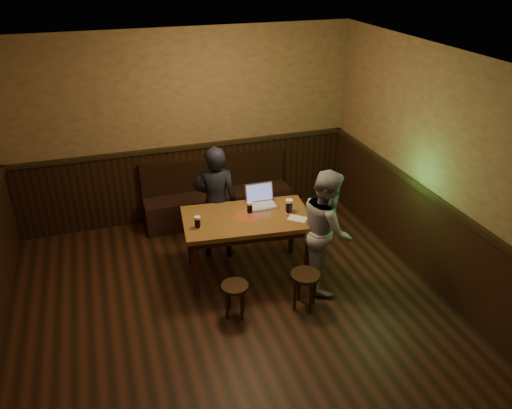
{
  "coord_description": "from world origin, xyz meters",
  "views": [
    {
      "loc": [
        -1.15,
        -3.84,
        3.77
      ],
      "look_at": [
        0.47,
        1.12,
        1.03
      ],
      "focal_mm": 35.0,
      "sensor_mm": 36.0,
      "label": 1
    }
  ],
  "objects": [
    {
      "name": "bench",
      "position": [
        0.39,
        2.75,
        0.31
      ],
      "size": [
        2.2,
        0.5,
        0.95
      ],
      "color": "black",
      "rests_on": "ground"
    },
    {
      "name": "pint_right",
      "position": [
        0.91,
        1.16,
        0.91
      ],
      "size": [
        0.11,
        0.11,
        0.18
      ],
      "color": "red",
      "rests_on": "pub_table"
    },
    {
      "name": "pint_left",
      "position": [
        -0.24,
        1.14,
        0.9
      ],
      "size": [
        0.09,
        0.09,
        0.15
      ],
      "color": "red",
      "rests_on": "pub_table"
    },
    {
      "name": "pint_mid",
      "position": [
        0.45,
        1.29,
        0.9
      ],
      "size": [
        0.09,
        0.09,
        0.15
      ],
      "color": "red",
      "rests_on": "pub_table"
    },
    {
      "name": "laptop",
      "position": [
        0.65,
        1.47,
        0.89
      ],
      "size": [
        0.37,
        0.3,
        0.26
      ],
      "rotation": [
        0.0,
        0.0,
        -0.02
      ],
      "color": "silver",
      "rests_on": "pub_table"
    },
    {
      "name": "person_suit",
      "position": [
        0.14,
        1.76,
        0.78
      ],
      "size": [
        0.65,
        0.52,
        1.56
      ],
      "primitive_type": "imported",
      "rotation": [
        0.0,
        0.0,
        2.86
      ],
      "color": "black",
      "rests_on": "ground"
    },
    {
      "name": "person_grey",
      "position": [
        1.23,
        0.73,
        0.76
      ],
      "size": [
        0.75,
        0.87,
        1.52
      ],
      "primitive_type": "imported",
      "rotation": [
        0.0,
        0.0,
        1.29
      ],
      "color": "gray",
      "rests_on": "ground"
    },
    {
      "name": "menu",
      "position": [
        0.95,
        0.98,
        0.83
      ],
      "size": [
        0.26,
        0.26,
        0.0
      ],
      "primitive_type": "cube",
      "rotation": [
        0.0,
        0.0,
        -0.7
      ],
      "color": "silver",
      "rests_on": "pub_table"
    },
    {
      "name": "stool_left",
      "position": [
        0.01,
        0.48,
        0.33
      ],
      "size": [
        0.4,
        0.4,
        0.42
      ],
      "rotation": [
        0.0,
        0.0,
        0.38
      ],
      "color": "black",
      "rests_on": "ground"
    },
    {
      "name": "stool_right",
      "position": [
        0.82,
        0.37,
        0.37
      ],
      "size": [
        0.38,
        0.38,
        0.46
      ],
      "rotation": [
        0.0,
        0.0,
        0.13
      ],
      "color": "black",
      "rests_on": "ground"
    },
    {
      "name": "pub_table",
      "position": [
        0.39,
        1.22,
        0.72
      ],
      "size": [
        1.62,
        1.04,
        0.83
      ],
      "rotation": [
        0.0,
        0.0,
        -0.11
      ],
      "color": "brown",
      "rests_on": "ground"
    },
    {
      "name": "room",
      "position": [
        0.0,
        0.22,
        1.2
      ],
      "size": [
        5.04,
        6.04,
        2.84
      ],
      "color": "black",
      "rests_on": "ground"
    }
  ]
}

